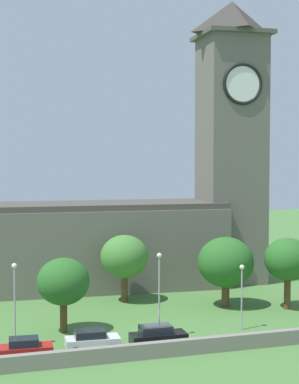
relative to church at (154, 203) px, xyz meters
name	(u,v)px	position (x,y,z in m)	size (l,w,h in m)	color
ground_plane	(114,299)	(-6.65, -6.30, -10.11)	(200.00, 200.00, 0.00)	#477538
church	(154,203)	(0.00, 0.00, 0.00)	(35.98, 11.92, 35.25)	#666056
quay_barrier	(178,348)	(-6.65, -27.09, -9.49)	(55.97, 0.70, 1.25)	gray
car_red	(26,348)	(-18.37, -24.38, -9.26)	(4.21, 2.39, 1.70)	red
car_white	(92,340)	(-12.94, -23.64, -9.27)	(4.53, 2.47, 1.66)	silver
car_black	(158,336)	(-7.52, -24.45, -9.19)	(4.74, 2.37, 1.82)	black
streetlamp_west_mid	(15,292)	(-18.89, -21.15, -5.39)	(0.44, 0.44, 7.09)	#9EA0A5
streetlamp_central	(159,282)	(-6.66, -22.25, -5.13)	(0.44, 0.44, 7.54)	#9EA0A5
streetlamp_east_mid	(242,285)	(1.44, -21.81, -6.01)	(0.44, 0.44, 6.01)	#9EA0A5
tree_riverside_east	(288,260)	(9.42, -16.13, -4.92)	(4.89, 4.89, 7.44)	brown
tree_riverside_west	(63,282)	(-14.27, -17.80, -5.51)	(4.73, 4.73, 6.77)	brown
tree_churchyard	(226,262)	(3.69, -13.30, -5.39)	(5.89, 5.89, 7.41)	brown
tree_by_tower	(124,257)	(-5.90, -7.85, -5.18)	(5.23, 5.23, 7.33)	brown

